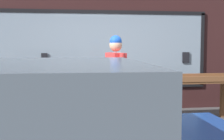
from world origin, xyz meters
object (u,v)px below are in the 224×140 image
(person_browsing, at_px, (116,76))
(display_table_right, at_px, (179,85))
(display_table_left, at_px, (37,88))
(small_dog, at_px, (95,121))

(person_browsing, bearing_deg, display_table_right, -80.74)
(display_table_left, bearing_deg, small_dog, -37.61)
(display_table_right, xyz_separation_m, small_dog, (-1.74, -0.77, -0.48))
(display_table_left, xyz_separation_m, display_table_right, (2.74, 0.00, 0.01))
(person_browsing, xyz_separation_m, small_dog, (-0.39, -0.22, -0.73))
(display_table_left, relative_size, display_table_right, 1.00)
(person_browsing, distance_m, small_dog, 0.86)
(display_table_left, height_order, display_table_right, display_table_right)
(display_table_right, bearing_deg, display_table_left, -179.97)
(small_dog, bearing_deg, display_table_right, -109.48)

